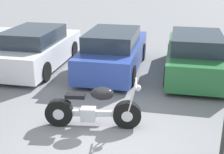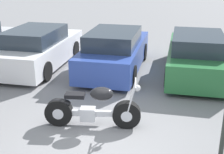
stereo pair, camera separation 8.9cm
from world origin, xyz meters
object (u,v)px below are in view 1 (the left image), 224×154
parked_car_white (37,49)px  parked_car_blue (114,51)px  motorcycle (92,109)px  parked_car_green (195,55)px

parked_car_white → parked_car_blue: bearing=4.5°
parked_car_blue → motorcycle: bearing=-85.3°
parked_car_green → parked_car_blue: bearing=-178.4°
motorcycle → parked_car_blue: parked_car_blue is taller
motorcycle → parked_car_green: bearing=59.9°
parked_car_white → parked_car_blue: 2.74m
parked_car_blue → parked_car_green: (2.73, 0.07, 0.00)m
parked_car_white → parked_car_green: 5.47m
parked_car_blue → parked_car_green: same height
parked_car_blue → parked_car_green: 2.73m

